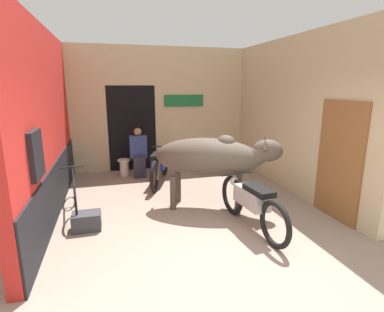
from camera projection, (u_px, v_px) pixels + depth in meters
ground_plane at (229, 267)px, 3.83m from camera, size 30.00×30.00×0.00m
wall_left_shopfront at (45, 126)px, 5.14m from camera, size 0.25×4.94×3.27m
wall_back_with_doorway at (147, 116)px, 8.31m from camera, size 4.70×0.93×3.27m
wall_right_with_door at (294, 117)px, 6.36m from camera, size 0.22×4.94×3.27m
cow at (212, 157)px, 5.44m from camera, size 2.29×1.52×1.42m
motorcycle_near at (251, 202)px, 4.76m from camera, size 0.58×1.93×0.80m
motorcycle_far at (160, 164)px, 7.04m from camera, size 0.82×1.86×0.79m
bicycle at (75, 191)px, 5.46m from camera, size 0.44×1.78×0.74m
shopkeeper_seated at (139, 152)px, 7.49m from camera, size 0.42×0.33×1.23m
plastic_stool at (124, 167)px, 7.63m from camera, size 0.32×0.32×0.43m
crate at (87, 221)px, 4.79m from camera, size 0.44×0.32×0.28m
bucket at (245, 169)px, 7.85m from camera, size 0.26×0.26×0.26m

